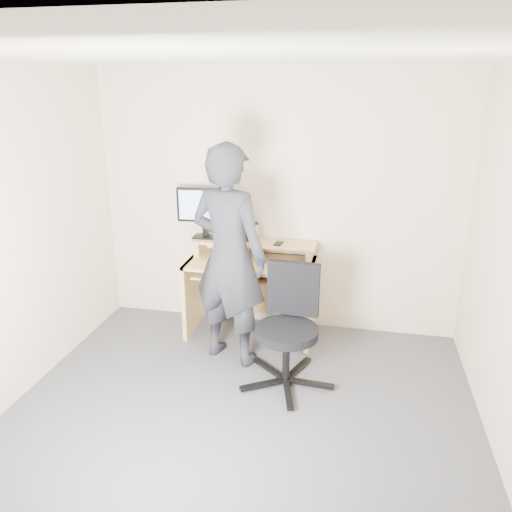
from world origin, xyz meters
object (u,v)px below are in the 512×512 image
(office_chair, at_px, (289,322))
(monitor, at_px, (204,208))
(desk, at_px, (252,278))
(person, at_px, (229,257))

(office_chair, bearing_deg, monitor, 141.57)
(office_chair, bearing_deg, desk, 124.39)
(monitor, bearing_deg, office_chair, -47.54)
(office_chair, xyz_separation_m, person, (-0.56, 0.26, 0.43))
(office_chair, relative_size, person, 0.50)
(person, bearing_deg, desk, -79.95)
(desk, xyz_separation_m, monitor, (-0.49, 0.07, 0.66))
(monitor, height_order, person, person)
(monitor, distance_m, person, 0.79)
(monitor, relative_size, person, 0.27)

